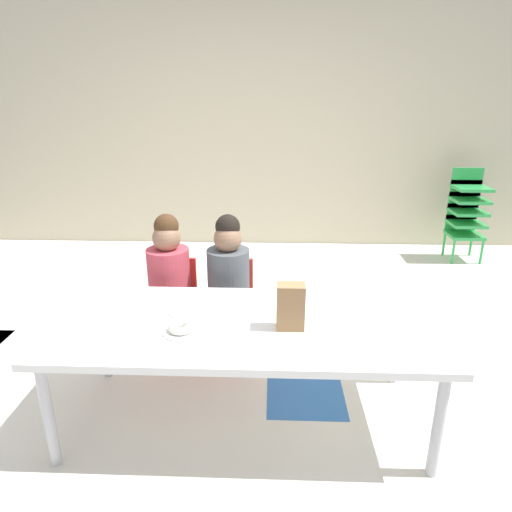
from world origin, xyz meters
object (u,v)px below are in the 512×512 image
Objects in this scene: seated_child_middle_seat at (229,273)px; paper_plate_near_edge at (182,331)px; seated_child_near_camera at (169,272)px; donut_powdered_on_plate at (181,327)px; kid_chair_green_stack at (467,209)px; craft_table at (245,330)px; paper_bag_brown at (291,306)px; paper_plate_center_table at (186,310)px.

paper_plate_near_edge is at bearing -101.04° from seated_child_middle_seat.
seated_child_near_camera is 0.78m from donut_powdered_on_plate.
craft_table is at bearing -129.06° from kid_chair_green_stack.
paper_bag_brown is 0.51m from donut_powdered_on_plate.
craft_table is at bearing -51.33° from seated_child_near_camera.
kid_chair_green_stack is (2.08, 2.56, 0.00)m from craft_table.
donut_powdered_on_plate is at bearing -84.15° from paper_plate_center_table.
paper_plate_center_table is at bearing -107.56° from seated_child_middle_seat.
seated_child_near_camera is at bearing 128.67° from craft_table.
seated_child_near_camera is 3.22m from kid_chair_green_stack.
donut_powdered_on_plate reaches higher than craft_table.
seated_child_near_camera is at bearing -143.37° from kid_chair_green_stack.
donut_powdered_on_plate is (-0.15, -0.75, 0.03)m from seated_child_middle_seat.
seated_child_middle_seat is 0.76m from donut_powdered_on_plate.
donut_powdered_on_plate is at bearing 0.00° from paper_plate_near_edge.
paper_plate_center_table is (-0.02, 0.22, 0.00)m from paper_plate_near_edge.
seated_child_near_camera is at bearing 106.70° from donut_powdered_on_plate.
paper_plate_near_edge reaches higher than craft_table.
paper_plate_center_table is (-0.17, -0.53, 0.00)m from seated_child_middle_seat.
donut_powdered_on_plate reaches higher than paper_plate_near_edge.
donut_powdered_on_plate is (0.22, -0.75, 0.03)m from seated_child_near_camera.
donut_powdered_on_plate reaches higher than paper_plate_center_table.
seated_child_near_camera is 0.78m from paper_plate_near_edge.
kid_chair_green_stack is 7.40× the size of donut_powdered_on_plate.
paper_plate_near_edge is (-0.15, -0.75, 0.00)m from seated_child_middle_seat.
craft_table is 0.33m from paper_plate_center_table.
craft_table is 0.27m from paper_bag_brown.
craft_table is 14.89× the size of donut_powdered_on_plate.
seated_child_near_camera is at bearing 106.70° from paper_plate_near_edge.
kid_chair_green_stack is 3.56m from paper_plate_near_edge.
paper_plate_center_table is at bearing -134.17° from kid_chair_green_stack.
craft_table is 0.31m from paper_plate_near_edge.
seated_child_near_camera reaches higher than kid_chair_green_stack.
paper_plate_near_edge is (0.22, -0.75, 0.00)m from seated_child_near_camera.
kid_chair_green_stack is 3.42m from paper_plate_center_table.
seated_child_middle_seat is at bearing 78.96° from paper_plate_near_edge.
seated_child_near_camera is at bearing 110.83° from paper_plate_center_table.
seated_child_middle_seat is at bearing 72.44° from paper_plate_center_table.
paper_plate_near_edge is at bearing -131.48° from kid_chair_green_stack.
seated_child_middle_seat is at bearing -139.05° from kid_chair_green_stack.
paper_bag_brown reaches higher than donut_powdered_on_plate.
paper_bag_brown is at bearing -43.35° from seated_child_near_camera.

